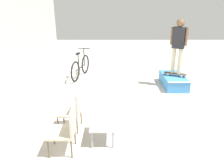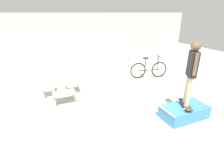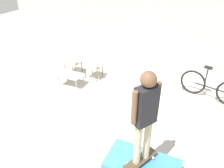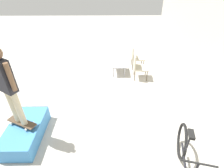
{
  "view_description": "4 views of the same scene",
  "coord_description": "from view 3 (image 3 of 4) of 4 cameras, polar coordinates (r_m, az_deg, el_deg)",
  "views": [
    {
      "loc": [
        -5.52,
        1.31,
        2.82
      ],
      "look_at": [
        0.36,
        1.31,
        0.62
      ],
      "focal_mm": 35.0,
      "sensor_mm": 36.0,
      "label": 1
    },
    {
      "loc": [
        -2.04,
        -4.27,
        3.02
      ],
      "look_at": [
        0.19,
        0.98,
        0.67
      ],
      "focal_mm": 28.0,
      "sensor_mm": 36.0,
      "label": 2
    },
    {
      "loc": [
        2.44,
        -3.68,
        3.76
      ],
      "look_at": [
        0.28,
        1.04,
        0.71
      ],
      "focal_mm": 35.0,
      "sensor_mm": 36.0,
      "label": 3
    },
    {
      "loc": [
        4.72,
        1.15,
        3.45
      ],
      "look_at": [
        0.43,
        1.21,
        0.65
      ],
      "focal_mm": 28.0,
      "sensor_mm": 36.0,
      "label": 4
    }
  ],
  "objects": [
    {
      "name": "ground_plane",
      "position": [
        5.8,
        -6.96,
        -10.24
      ],
      "size": [
        24.0,
        24.0,
        0.0
      ],
      "primitive_type": "plane",
      "color": "#B7B2A8"
    },
    {
      "name": "coffee_table",
      "position": [
        7.31,
        -10.73,
        2.06
      ],
      "size": [
        0.77,
        0.53,
        0.4
      ],
      "color": "#9E9EA3",
      "rests_on": "ground_plane"
    },
    {
      "name": "bicycle",
      "position": [
        7.09,
        24.43,
        -0.75
      ],
      "size": [
        1.82,
        0.61,
        1.09
      ],
      "rotation": [
        0.0,
        0.0,
        -0.24
      ],
      "color": "black",
      "rests_on": "ground_plane"
    },
    {
      "name": "skateboard_on_ramp",
      "position": [
        4.35,
        7.5,
        -18.97
      ],
      "size": [
        0.5,
        0.76,
        0.07
      ],
      "rotation": [
        0.0,
        0.0,
        1.14
      ],
      "color": "#473828",
      "rests_on": "skate_ramp_box"
    },
    {
      "name": "patio_chair_left",
      "position": [
        7.97,
        -10.57,
        5.97
      ],
      "size": [
        0.53,
        0.53,
        0.95
      ],
      "rotation": [
        0.0,
        0.0,
        3.15
      ],
      "color": "brown",
      "rests_on": "ground_plane"
    },
    {
      "name": "person_skater",
      "position": [
        3.59,
        8.68,
        -7.36
      ],
      "size": [
        0.37,
        0.5,
        1.84
      ],
      "rotation": [
        0.0,
        0.0,
        1.02
      ],
      "color": "#C6B793",
      "rests_on": "skateboard_on_ramp"
    },
    {
      "name": "patio_chair_right",
      "position": [
        7.55,
        -5.24,
        4.94
      ],
      "size": [
        0.56,
        0.56,
        0.95
      ],
      "rotation": [
        0.0,
        0.0,
        3.07
      ],
      "color": "brown",
      "rests_on": "ground_plane"
    },
    {
      "name": "house_wall_back",
      "position": [
        8.58,
        7.4,
        14.95
      ],
      "size": [
        12.0,
        0.06,
        3.0
      ],
      "color": "beige",
      "rests_on": "ground_plane"
    }
  ]
}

